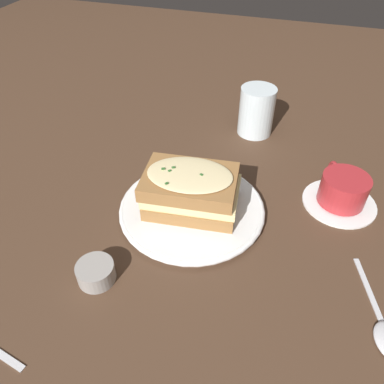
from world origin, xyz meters
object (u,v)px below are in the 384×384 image
object	(u,v)px
dinner_plate	(192,209)
sandwich	(191,190)
water_glass	(256,111)
teacup_with_saucer	(342,192)
condiment_pot	(96,272)

from	to	relation	value
dinner_plate	sandwich	world-z (taller)	sandwich
water_glass	dinner_plate	bearing A→B (deg)	169.51
dinner_plate	water_glass	size ratio (longest dim) A/B	2.37
sandwich	teacup_with_saucer	world-z (taller)	sandwich
sandwich	teacup_with_saucer	size ratio (longest dim) A/B	1.26
dinner_plate	sandwich	distance (m)	0.04
water_glass	condiment_pot	distance (m)	0.51
sandwich	teacup_with_saucer	bearing A→B (deg)	-66.71
water_glass	sandwich	bearing A→B (deg)	169.31
dinner_plate	water_glass	bearing A→B (deg)	-10.49
sandwich	water_glass	world-z (taller)	water_glass
dinner_plate	teacup_with_saucer	size ratio (longest dim) A/B	1.90
dinner_plate	condiment_pot	size ratio (longest dim) A/B	4.53
teacup_with_saucer	water_glass	xyz separation A→B (m)	(0.20, 0.20, 0.03)
teacup_with_saucer	water_glass	world-z (taller)	water_glass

